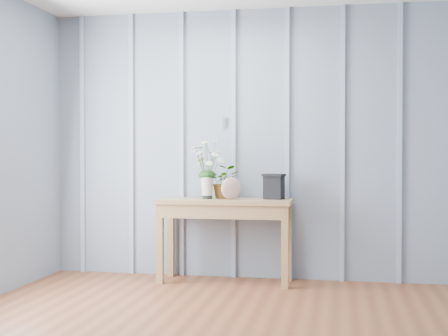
% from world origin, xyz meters
% --- Properties ---
extents(room_shell, '(4.00, 4.50, 2.50)m').
position_xyz_m(room_shell, '(-0.00, 0.92, 1.99)').
color(room_shell, gray).
rests_on(room_shell, ground).
extents(sideboard, '(1.20, 0.45, 0.75)m').
position_xyz_m(sideboard, '(-0.29, 1.99, 0.64)').
color(sideboard, olive).
rests_on(sideboard, ground).
extents(daisy_vase, '(0.39, 0.30, 0.56)m').
position_xyz_m(daisy_vase, '(-0.45, 1.99, 1.10)').
color(daisy_vase, black).
rests_on(daisy_vase, sideboard).
extents(spider_plant, '(0.28, 0.24, 0.31)m').
position_xyz_m(spider_plant, '(-0.32, 2.10, 0.90)').
color(spider_plant, '#113A13').
rests_on(spider_plant, sideboard).
extents(felt_disc_vessel, '(0.19, 0.16, 0.20)m').
position_xyz_m(felt_disc_vessel, '(-0.22, 1.95, 0.85)').
color(felt_disc_vessel, '#8E4D54').
rests_on(felt_disc_vessel, sideboard).
extents(carved_box, '(0.21, 0.18, 0.23)m').
position_xyz_m(carved_box, '(0.15, 2.04, 0.87)').
color(carved_box, black).
rests_on(carved_box, sideboard).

